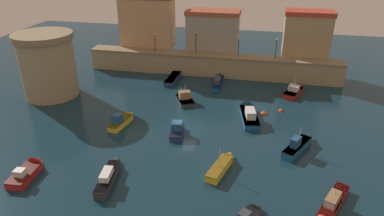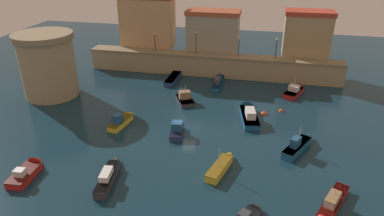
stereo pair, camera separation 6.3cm
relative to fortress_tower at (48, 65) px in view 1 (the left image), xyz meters
name	(u,v)px [view 1 (the left image)]	position (x,y,z in m)	size (l,w,h in m)	color
ground_plane	(186,128)	(21.51, -5.64, -4.66)	(105.64, 105.64, 0.00)	#112D3D
quay_wall	(211,65)	(21.51, 13.33, -2.86)	(42.16, 3.03, 3.59)	#9E8966
old_town_backdrop	(210,27)	(20.60, 16.75, 2.64)	(35.70, 4.58, 9.06)	tan
fortress_tower	(48,65)	(0.00, 0.00, 0.00)	(8.17, 8.17, 9.20)	#9E8966
quay_lamp_0	(155,39)	(11.77, 13.33, 0.99)	(0.32, 0.32, 3.07)	black
quay_lamp_1	(196,39)	(18.86, 13.33, 1.35)	(0.32, 0.32, 3.68)	black
quay_lamp_2	(239,43)	(25.91, 13.33, 1.04)	(0.32, 0.32, 3.14)	black
quay_lamp_3	(276,45)	(31.84, 13.33, 1.10)	(0.32, 0.32, 3.25)	black
moored_boat_0	(330,207)	(36.73, -17.26, -4.21)	(3.97, 6.71, 2.09)	red
moored_boat_1	(178,129)	(20.81, -6.99, -4.16)	(2.06, 4.31, 2.02)	navy
moored_boat_2	(109,174)	(16.63, -16.99, -4.15)	(2.01, 6.52, 1.52)	#333338
moored_boat_3	(299,144)	(34.77, -7.66, -4.11)	(4.02, 6.11, 3.00)	#195689
moored_boat_4	(29,170)	(8.59, -18.01, -4.23)	(2.01, 4.85, 1.83)	red
moored_boat_5	(248,113)	(28.79, -0.96, -4.17)	(3.26, 7.51, 2.20)	#195689
moored_boat_6	(122,120)	(13.59, -6.37, -4.13)	(2.07, 5.20, 2.02)	gold
moored_boat_7	(295,90)	(35.10, 8.11, -4.18)	(3.61, 5.63, 3.36)	red
moored_boat_8	(183,97)	(19.35, 2.22, -4.22)	(3.73, 4.89, 3.26)	#333338
moored_boat_9	(222,165)	(26.98, -13.12, -4.23)	(2.54, 5.58, 2.98)	gold
moored_boat_10	(174,77)	(15.93, 10.15, -4.27)	(1.54, 7.11, 1.33)	navy
moored_boat_13	(219,80)	(23.34, 9.82, -4.23)	(1.38, 7.34, 1.59)	#195689
mooring_buoy_0	(281,111)	(32.98, 1.47, -4.66)	(0.61, 0.61, 0.61)	#EA4C19
mooring_buoy_1	(264,114)	(30.73, 0.05, -4.66)	(0.79, 0.79, 0.79)	#EA4C19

